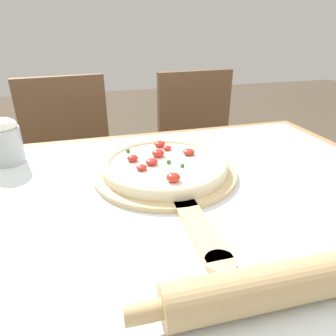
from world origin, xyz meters
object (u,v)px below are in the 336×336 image
at_px(pizza_peel, 167,175).
at_px(chair_left, 72,164).
at_px(rolling_pin, 302,280).
at_px(chair_right, 200,150).
at_px(pizza, 165,165).
at_px(flour_cup, 4,141).

height_order(pizza_peel, chair_left, chair_left).
relative_size(rolling_pin, chair_right, 0.54).
relative_size(pizza_peel, pizza, 1.73).
distance_m(pizza_peel, rolling_pin, 0.39).
bearing_deg(flour_cup, chair_right, 32.73).
bearing_deg(flour_cup, rolling_pin, -51.63).
xyz_separation_m(pizza, chair_left, (-0.26, 0.66, -0.26)).
distance_m(pizza, chair_left, 0.75).
bearing_deg(pizza, chair_right, 61.26).
bearing_deg(chair_right, chair_left, 176.39).
relative_size(pizza, rolling_pin, 0.64).
bearing_deg(rolling_pin, chair_right, 75.18).
xyz_separation_m(pizza_peel, rolling_pin, (0.08, -0.38, 0.02)).
xyz_separation_m(pizza_peel, flour_cup, (-0.38, 0.20, 0.06)).
bearing_deg(chair_right, rolling_pin, -108.46).
xyz_separation_m(rolling_pin, flour_cup, (-0.46, 0.59, 0.03)).
bearing_deg(pizza_peel, rolling_pin, -78.34).
relative_size(pizza_peel, rolling_pin, 1.12).
bearing_deg(flour_cup, pizza_peel, -27.57).
bearing_deg(chair_right, pizza, -122.38).
height_order(pizza, rolling_pin, rolling_pin).
height_order(chair_left, chair_right, same).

